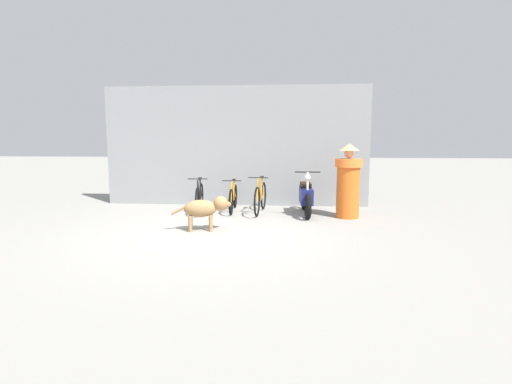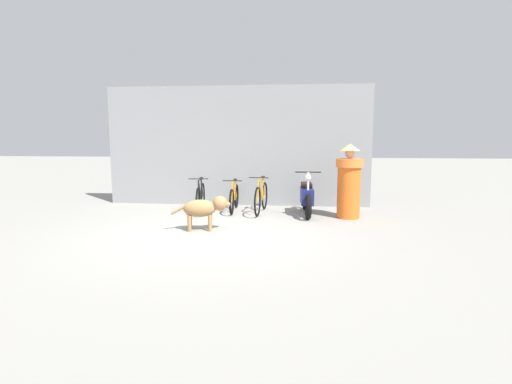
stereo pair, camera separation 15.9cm
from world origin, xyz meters
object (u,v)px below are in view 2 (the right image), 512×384
at_px(bicycle_0, 201,197).
at_px(stray_dog, 205,208).
at_px(bicycle_1, 234,198).
at_px(motorcycle, 307,197).
at_px(bicycle_2, 261,198).
at_px(person_in_robes, 349,181).

distance_m(bicycle_0, stray_dog, 1.99).
bearing_deg(bicycle_1, motorcycle, 79.24).
bearing_deg(bicycle_0, motorcycle, 81.94).
distance_m(bicycle_2, person_in_robes, 2.11).
xyz_separation_m(bicycle_1, stray_dog, (-0.24, -2.12, 0.11)).
height_order(bicycle_0, person_in_robes, person_in_robes).
height_order(stray_dog, person_in_robes, person_in_robes).
relative_size(bicycle_1, bicycle_2, 0.96).
xyz_separation_m(bicycle_1, bicycle_2, (0.69, -0.15, 0.04)).
distance_m(bicycle_2, stray_dog, 2.18).
distance_m(bicycle_2, motorcycle, 1.10).
bearing_deg(motorcycle, stray_dog, -49.60).
bearing_deg(bicycle_1, person_in_robes, 75.59).
bearing_deg(bicycle_0, person_in_robes, 77.10).
height_order(bicycle_2, person_in_robes, person_in_robes).
xyz_separation_m(bicycle_2, person_in_robes, (2.02, -0.43, 0.46)).
relative_size(motorcycle, person_in_robes, 1.06).
bearing_deg(bicycle_2, bicycle_1, -97.77).
bearing_deg(motorcycle, person_in_robes, 69.01).
height_order(bicycle_1, person_in_robes, person_in_robes).
height_order(motorcycle, stray_dog, motorcycle).
height_order(bicycle_0, bicycle_2, bicycle_2).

